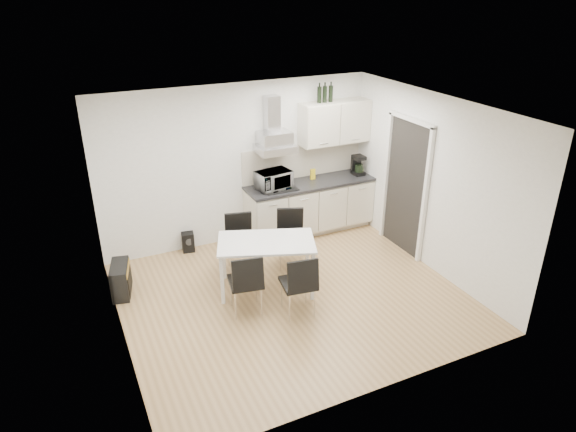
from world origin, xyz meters
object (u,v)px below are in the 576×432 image
guitar_amp (121,279)px  kitchenette (311,186)px  floor_speaker (188,242)px  chair_near_right (298,284)px  chair_far_right (291,239)px  chair_far_left (241,245)px  dining_table (266,247)px  chair_near_left (246,282)px

guitar_amp → kitchenette: bearing=24.4°
kitchenette → floor_speaker: 2.24m
floor_speaker → chair_near_right: bearing=-59.5°
chair_far_right → chair_near_right: 1.25m
kitchenette → chair_far_left: size_ratio=2.86×
dining_table → chair_far_right: bearing=57.7°
dining_table → chair_far_left: 0.67m
chair_near_right → floor_speaker: chair_near_right is taller
kitchenette → chair_far_right: kitchenette is taller
chair_far_right → chair_near_right: same height
kitchenette → chair_near_left: kitchenette is taller
chair_near_left → chair_near_right: same height
chair_far_left → chair_near_right: 1.36m
chair_far_right → chair_near_right: size_ratio=1.00×
chair_near_left → dining_table: bearing=50.2°
dining_table → chair_near_left: 0.65m
chair_near_right → guitar_amp: 2.50m
chair_far_right → floor_speaker: size_ratio=2.76×
kitchenette → floor_speaker: bearing=175.6°
chair_far_left → chair_near_right: (0.29, -1.33, 0.00)m
chair_near_right → guitar_amp: size_ratio=1.52×
chair_far_left → chair_far_right: bearing=-179.5°
kitchenette → chair_far_right: bearing=-131.1°
chair_near_right → floor_speaker: size_ratio=2.76×
chair_near_left → guitar_amp: bearing=151.5°
kitchenette → chair_far_right: (-0.83, -0.95, -0.39)m
guitar_amp → floor_speaker: bearing=48.2°
chair_near_left → floor_speaker: 1.99m
chair_far_right → guitar_amp: (-2.47, 0.29, -0.21)m
chair_far_left → floor_speaker: size_ratio=2.76×
chair_far_left → chair_near_left: 1.05m
chair_far_left → dining_table: bearing=117.5°
guitar_amp → chair_near_right: bearing=-22.6°
kitchenette → chair_far_left: bearing=-153.6°
floor_speaker → chair_far_left: bearing=-49.5°
kitchenette → chair_far_left: (-1.57, -0.78, -0.39)m
chair_near_right → floor_speaker: (-0.85, 2.27, -0.28)m
kitchenette → dining_table: (-1.42, -1.39, -0.17)m
chair_near_left → chair_near_right: bearing=-18.4°
floor_speaker → chair_far_right: bearing=-30.5°
chair_far_left → chair_near_left: same height
chair_far_left → chair_far_right: 0.77m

